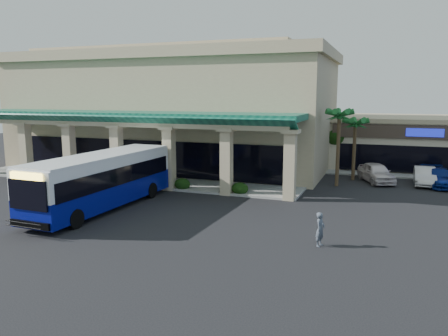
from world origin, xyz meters
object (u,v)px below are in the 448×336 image
at_px(car_silver, 376,173).
at_px(car_white, 424,176).
at_px(pedestrian, 320,229).
at_px(car_red, 439,177).
at_px(transit_bus, 102,182).

xyz_separation_m(car_silver, car_white, (3.58, 0.20, -0.08)).
bearing_deg(pedestrian, car_silver, 6.95).
bearing_deg(car_red, pedestrian, -121.42).
bearing_deg(pedestrian, car_red, -7.44).
xyz_separation_m(pedestrian, car_silver, (2.07, 16.94, -0.02)).
relative_size(car_silver, car_white, 1.07).
bearing_deg(pedestrian, transit_bus, 94.44).
height_order(transit_bus, car_silver, transit_bus).
bearing_deg(car_white, transit_bus, -141.91).
height_order(pedestrian, car_red, pedestrian).
bearing_deg(car_white, car_red, -6.42).
xyz_separation_m(transit_bus, car_red, (20.32, 14.73, -1.01)).
relative_size(car_silver, car_red, 0.96).
distance_m(pedestrian, car_white, 18.05).
xyz_separation_m(transit_bus, car_silver, (15.73, 14.66, -0.92)).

